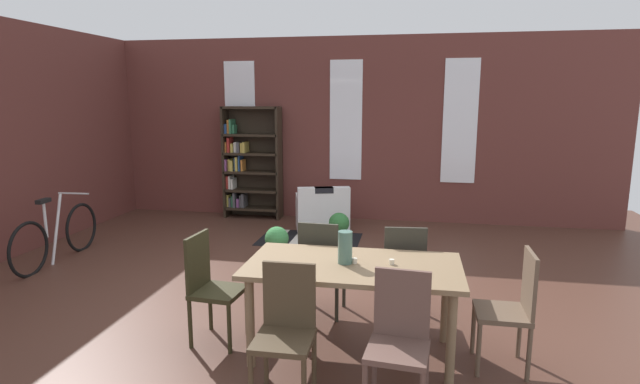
# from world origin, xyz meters

# --- Properties ---
(ground_plane) EXTENTS (10.49, 10.49, 0.00)m
(ground_plane) POSITION_xyz_m (0.00, 0.00, 0.00)
(ground_plane) COLOR #503127
(back_wall_brick) EXTENTS (9.07, 0.12, 3.11)m
(back_wall_brick) POSITION_xyz_m (0.00, 3.71, 1.55)
(back_wall_brick) COLOR brown
(back_wall_brick) RESTS_ON ground
(window_pane_0) EXTENTS (0.55, 0.02, 2.02)m
(window_pane_0) POSITION_xyz_m (-1.88, 3.64, 1.71)
(window_pane_0) COLOR white
(window_pane_1) EXTENTS (0.55, 0.02, 2.02)m
(window_pane_1) POSITION_xyz_m (0.00, 3.64, 1.71)
(window_pane_1) COLOR white
(window_pane_2) EXTENTS (0.55, 0.02, 2.02)m
(window_pane_2) POSITION_xyz_m (1.88, 3.64, 1.71)
(window_pane_2) COLOR white
(dining_table) EXTENTS (1.72, 0.90, 0.78)m
(dining_table) POSITION_xyz_m (0.70, -1.06, 0.68)
(dining_table) COLOR #81684A
(dining_table) RESTS_ON ground
(vase_on_table) EXTENTS (0.12, 0.12, 0.26)m
(vase_on_table) POSITION_xyz_m (0.63, -1.06, 0.91)
(vase_on_table) COLOR #4C7266
(vase_on_table) RESTS_ON dining_table
(tealight_candle_0) EXTENTS (0.04, 0.04, 0.04)m
(tealight_candle_0) POSITION_xyz_m (1.01, -1.02, 0.80)
(tealight_candle_0) COLOR silver
(tealight_candle_0) RESTS_ON dining_table
(tealight_candle_1) EXTENTS (0.04, 0.04, 0.04)m
(tealight_candle_1) POSITION_xyz_m (0.71, -1.05, 0.80)
(tealight_candle_1) COLOR silver
(tealight_candle_1) RESTS_ON dining_table
(dining_chair_near_right) EXTENTS (0.44, 0.44, 0.95)m
(dining_chair_near_right) POSITION_xyz_m (1.10, -1.74, 0.51)
(dining_chair_near_right) COLOR brown
(dining_chair_near_right) RESTS_ON ground
(dining_chair_head_left) EXTENTS (0.43, 0.43, 0.95)m
(dining_chair_head_left) POSITION_xyz_m (-0.53, -1.05, 0.51)
(dining_chair_head_left) COLOR #2E2B17
(dining_chair_head_left) RESTS_ON ground
(dining_chair_head_right) EXTENTS (0.40, 0.40, 0.95)m
(dining_chair_head_right) POSITION_xyz_m (1.94, -1.06, 0.51)
(dining_chair_head_right) COLOR brown
(dining_chair_head_right) RESTS_ON ground
(dining_chair_far_right) EXTENTS (0.44, 0.44, 0.95)m
(dining_chair_far_right) POSITION_xyz_m (1.10, -0.38, 0.51)
(dining_chair_far_right) COLOR #2F2E26
(dining_chair_far_right) RESTS_ON ground
(dining_chair_far_left) EXTENTS (0.42, 0.42, 0.95)m
(dining_chair_far_left) POSITION_xyz_m (0.31, -0.38, 0.51)
(dining_chair_far_left) COLOR #2F2F25
(dining_chair_far_left) RESTS_ON ground
(dining_chair_near_left) EXTENTS (0.40, 0.40, 0.95)m
(dining_chair_near_left) POSITION_xyz_m (0.31, -1.74, 0.51)
(dining_chair_near_left) COLOR #453624
(dining_chair_near_left) RESTS_ON ground
(bookshelf_tall) EXTENTS (1.01, 0.33, 1.95)m
(bookshelf_tall) POSITION_xyz_m (-1.69, 3.45, 0.97)
(bookshelf_tall) COLOR #2D2319
(bookshelf_tall) RESTS_ON ground
(armchair_white) EXTENTS (0.99, 0.99, 0.75)m
(armchair_white) POSITION_xyz_m (-0.25, 2.75, 0.28)
(armchair_white) COLOR silver
(armchair_white) RESTS_ON ground
(bicycle_second) EXTENTS (0.44, 1.72, 0.91)m
(bicycle_second) POSITION_xyz_m (-3.33, 0.61, 0.34)
(bicycle_second) COLOR black
(bicycle_second) RESTS_ON ground
(potted_plant_by_shelf) EXTENTS (0.30, 0.30, 0.47)m
(potted_plant_by_shelf) POSITION_xyz_m (0.13, 2.04, 0.25)
(potted_plant_by_shelf) COLOR silver
(potted_plant_by_shelf) RESTS_ON ground
(potted_plant_corner) EXTENTS (0.30, 0.30, 0.49)m
(potted_plant_corner) POSITION_xyz_m (-0.52, 1.04, 0.28)
(potted_plant_corner) COLOR #333338
(potted_plant_corner) RESTS_ON ground
(striped_rug) EXTENTS (1.50, 0.94, 0.01)m
(striped_rug) POSITION_xyz_m (-0.34, 2.21, 0.00)
(striped_rug) COLOR black
(striped_rug) RESTS_ON ground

